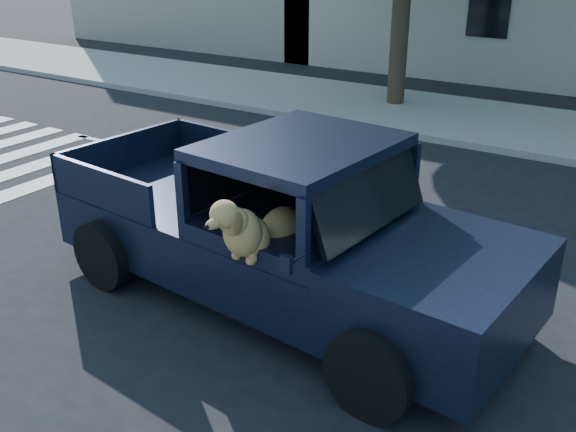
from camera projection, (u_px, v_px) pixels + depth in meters
name	position (u px, v px, depth m)	size (l,w,h in m)	color
ground	(365.00, 330.00, 7.23)	(120.00, 120.00, 0.00)	black
far_sidewalk	(553.00, 132.00, 14.26)	(60.00, 4.00, 0.15)	gray
pickup_truck	(274.00, 245.00, 7.63)	(5.90, 3.17, 2.05)	black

